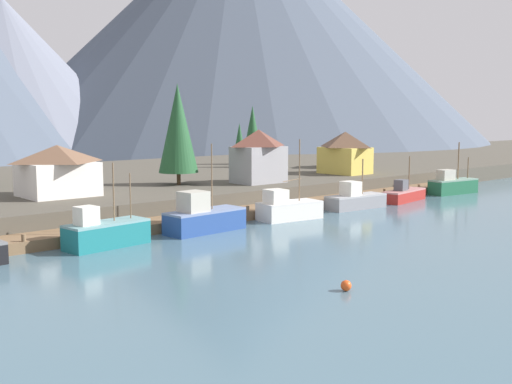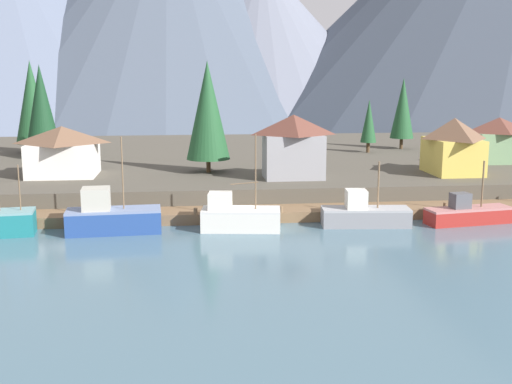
{
  "view_description": "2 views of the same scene",
  "coord_description": "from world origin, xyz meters",
  "px_view_note": "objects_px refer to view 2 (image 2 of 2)",
  "views": [
    {
      "loc": [
        -46.26,
        -48.86,
        11.01
      ],
      "look_at": [
        -0.88,
        2.36,
        2.65
      ],
      "focal_mm": 43.01,
      "sensor_mm": 36.0,
      "label": 1
    },
    {
      "loc": [
        -4.57,
        -57.95,
        14.11
      ],
      "look_at": [
        1.81,
        1.84,
        2.68
      ],
      "focal_mm": 44.95,
      "sensor_mm": 36.0,
      "label": 2
    }
  ],
  "objects_px": {
    "fishing_boat_grey": "(364,214)",
    "conifer_mid_left": "(41,105)",
    "house_white": "(63,151)",
    "house_green": "(498,140)",
    "fishing_boat_blue": "(111,217)",
    "conifer_back_left": "(32,102)",
    "conifer_near_right": "(369,121)",
    "fishing_boat_red": "(468,214)",
    "conifer_mid_right": "(208,110)",
    "fishing_boat_white": "(238,217)",
    "house_yellow": "(453,145)",
    "conifer_near_left": "(403,108)",
    "house_grey": "(293,146)"
  },
  "relations": [
    {
      "from": "fishing_boat_blue",
      "to": "conifer_near_right",
      "type": "height_order",
      "value": "conifer_near_right"
    },
    {
      "from": "conifer_mid_right",
      "to": "conifer_back_left",
      "type": "bearing_deg",
      "value": 139.15
    },
    {
      "from": "fishing_boat_blue",
      "to": "fishing_boat_red",
      "type": "distance_m",
      "value": 32.82
    },
    {
      "from": "fishing_boat_grey",
      "to": "house_yellow",
      "type": "distance_m",
      "value": 20.01
    },
    {
      "from": "fishing_boat_blue",
      "to": "conifer_mid_right",
      "type": "xyz_separation_m",
      "value": [
        9.19,
        17.54,
        8.23
      ]
    },
    {
      "from": "fishing_boat_blue",
      "to": "fishing_boat_grey",
      "type": "height_order",
      "value": "fishing_boat_blue"
    },
    {
      "from": "fishing_boat_blue",
      "to": "house_white",
      "type": "distance_m",
      "value": 18.66
    },
    {
      "from": "fishing_boat_grey",
      "to": "conifer_mid_left",
      "type": "height_order",
      "value": "conifer_mid_left"
    },
    {
      "from": "fishing_boat_white",
      "to": "fishing_boat_blue",
      "type": "bearing_deg",
      "value": -173.66
    },
    {
      "from": "conifer_near_left",
      "to": "conifer_mid_left",
      "type": "distance_m",
      "value": 51.48
    },
    {
      "from": "house_white",
      "to": "conifer_near_left",
      "type": "height_order",
      "value": "conifer_near_left"
    },
    {
      "from": "fishing_boat_grey",
      "to": "conifer_near_left",
      "type": "distance_m",
      "value": 41.01
    },
    {
      "from": "fishing_boat_grey",
      "to": "house_grey",
      "type": "relative_size",
      "value": 1.19
    },
    {
      "from": "conifer_near_right",
      "to": "house_white",
      "type": "bearing_deg",
      "value": -157.28
    },
    {
      "from": "house_green",
      "to": "conifer_back_left",
      "type": "distance_m",
      "value": 63.75
    },
    {
      "from": "fishing_boat_white",
      "to": "conifer_near_left",
      "type": "relative_size",
      "value": 0.82
    },
    {
      "from": "fishing_boat_white",
      "to": "conifer_back_left",
      "type": "height_order",
      "value": "conifer_back_left"
    },
    {
      "from": "fishing_boat_grey",
      "to": "conifer_mid_left",
      "type": "xyz_separation_m",
      "value": [
        -35.26,
        31.74,
        8.5
      ]
    },
    {
      "from": "fishing_boat_white",
      "to": "fishing_boat_red",
      "type": "xyz_separation_m",
      "value": [
        21.57,
        0.17,
        -0.29
      ]
    },
    {
      "from": "conifer_mid_right",
      "to": "house_green",
      "type": "bearing_deg",
      "value": 6.2
    },
    {
      "from": "fishing_boat_grey",
      "to": "conifer_mid_left",
      "type": "distance_m",
      "value": 48.2
    },
    {
      "from": "fishing_boat_white",
      "to": "fishing_boat_grey",
      "type": "bearing_deg",
      "value": 8.66
    },
    {
      "from": "fishing_boat_red",
      "to": "fishing_boat_blue",
      "type": "bearing_deg",
      "value": 171.04
    },
    {
      "from": "conifer_near_right",
      "to": "conifer_mid_right",
      "type": "height_order",
      "value": "conifer_mid_right"
    },
    {
      "from": "conifer_mid_left",
      "to": "conifer_back_left",
      "type": "bearing_deg",
      "value": 112.14
    },
    {
      "from": "fishing_boat_grey",
      "to": "house_grey",
      "type": "bearing_deg",
      "value": 115.73
    },
    {
      "from": "house_green",
      "to": "conifer_mid_right",
      "type": "height_order",
      "value": "conifer_mid_right"
    },
    {
      "from": "fishing_boat_white",
      "to": "house_green",
      "type": "relative_size",
      "value": 1.29
    },
    {
      "from": "fishing_boat_white",
      "to": "fishing_boat_grey",
      "type": "xyz_separation_m",
      "value": [
        11.67,
        0.28,
        -0.09
      ]
    },
    {
      "from": "house_green",
      "to": "house_white",
      "type": "bearing_deg",
      "value": -174.93
    },
    {
      "from": "house_yellow",
      "to": "conifer_back_left",
      "type": "xyz_separation_m",
      "value": [
        -51.98,
        24.91,
        3.92
      ]
    },
    {
      "from": "fishing_boat_white",
      "to": "conifer_mid_left",
      "type": "relative_size",
      "value": 0.7
    },
    {
      "from": "fishing_boat_blue",
      "to": "house_grey",
      "type": "distance_m",
      "value": 22.62
    },
    {
      "from": "fishing_boat_white",
      "to": "house_green",
      "type": "bearing_deg",
      "value": 39.15
    },
    {
      "from": "fishing_boat_blue",
      "to": "conifer_back_left",
      "type": "height_order",
      "value": "conifer_back_left"
    },
    {
      "from": "house_grey",
      "to": "house_green",
      "type": "xyz_separation_m",
      "value": [
        27.93,
        9.08,
        -0.59
      ]
    },
    {
      "from": "house_green",
      "to": "conifer_near_right",
      "type": "bearing_deg",
      "value": 138.74
    },
    {
      "from": "house_white",
      "to": "conifer_mid_left",
      "type": "xyz_separation_m",
      "value": [
        -5.31,
        15.0,
        4.28
      ]
    },
    {
      "from": "fishing_boat_blue",
      "to": "conifer_mid_left",
      "type": "relative_size",
      "value": 0.68
    },
    {
      "from": "fishing_boat_blue",
      "to": "house_grey",
      "type": "xyz_separation_m",
      "value": [
        18.29,
        12.48,
        4.63
      ]
    },
    {
      "from": "fishing_boat_blue",
      "to": "house_white",
      "type": "xyz_separation_m",
      "value": [
        -7.05,
        16.83,
        3.92
      ]
    },
    {
      "from": "house_yellow",
      "to": "house_green",
      "type": "xyz_separation_m",
      "value": [
        9.33,
        7.94,
        -0.29
      ]
    },
    {
      "from": "fishing_boat_white",
      "to": "conifer_near_left",
      "type": "distance_m",
      "value": 47.0
    },
    {
      "from": "house_yellow",
      "to": "conifer_near_right",
      "type": "distance_m",
      "value": 20.32
    },
    {
      "from": "house_white",
      "to": "house_green",
      "type": "xyz_separation_m",
      "value": [
        53.27,
        4.73,
        0.12
      ]
    },
    {
      "from": "fishing_boat_white",
      "to": "house_white",
      "type": "xyz_separation_m",
      "value": [
        -18.28,
        17.01,
        4.13
      ]
    },
    {
      "from": "conifer_mid_left",
      "to": "fishing_boat_red",
      "type": "bearing_deg",
      "value": -35.18
    },
    {
      "from": "house_green",
      "to": "conifer_near_right",
      "type": "xyz_separation_m",
      "value": [
        -13.56,
        11.9,
        1.52
      ]
    },
    {
      "from": "conifer_near_right",
      "to": "conifer_mid_right",
      "type": "xyz_separation_m",
      "value": [
        -23.47,
        -15.92,
        2.66
      ]
    },
    {
      "from": "house_yellow",
      "to": "house_grey",
      "type": "xyz_separation_m",
      "value": [
        -18.6,
        -1.14,
        0.29
      ]
    }
  ]
}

